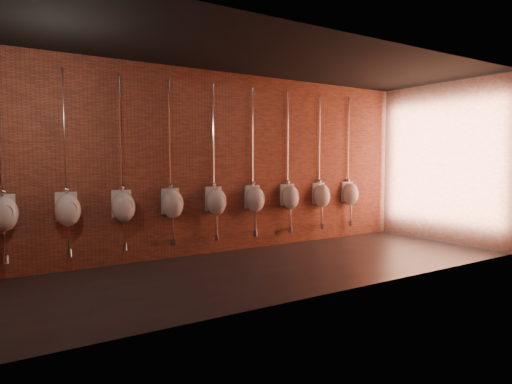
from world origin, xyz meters
TOP-DOWN VIEW (x-y plane):
  - ground at (0.00, 0.00)m, footprint 8.50×8.50m
  - room_shell at (0.00, 0.00)m, footprint 8.54×3.04m
  - urinal_0 at (-3.46, 1.37)m, footprint 0.38×0.33m
  - urinal_1 at (-2.65, 1.37)m, footprint 0.38×0.33m
  - urinal_2 at (-1.84, 1.37)m, footprint 0.38×0.33m
  - urinal_3 at (-1.02, 1.37)m, footprint 0.38×0.33m
  - urinal_4 at (-0.21, 1.37)m, footprint 0.38×0.33m
  - urinal_5 at (0.60, 1.37)m, footprint 0.38×0.33m
  - urinal_6 at (1.42, 1.37)m, footprint 0.38×0.33m
  - urinal_7 at (2.23, 1.37)m, footprint 0.38×0.33m
  - urinal_8 at (3.04, 1.37)m, footprint 0.38×0.33m

SIDE VIEW (x-z plane):
  - ground at x=0.00m, z-range 0.00..0.00m
  - urinal_0 at x=-3.46m, z-range -0.42..2.29m
  - urinal_1 at x=-2.65m, z-range -0.42..2.29m
  - urinal_2 at x=-1.84m, z-range -0.42..2.29m
  - urinal_3 at x=-1.02m, z-range -0.42..2.29m
  - urinal_4 at x=-0.21m, z-range -0.42..2.29m
  - urinal_5 at x=0.60m, z-range -0.42..2.29m
  - urinal_6 at x=1.42m, z-range -0.42..2.29m
  - urinal_7 at x=2.23m, z-range -0.42..2.29m
  - urinal_8 at x=3.04m, z-range -0.42..2.29m
  - room_shell at x=0.00m, z-range 0.40..3.62m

